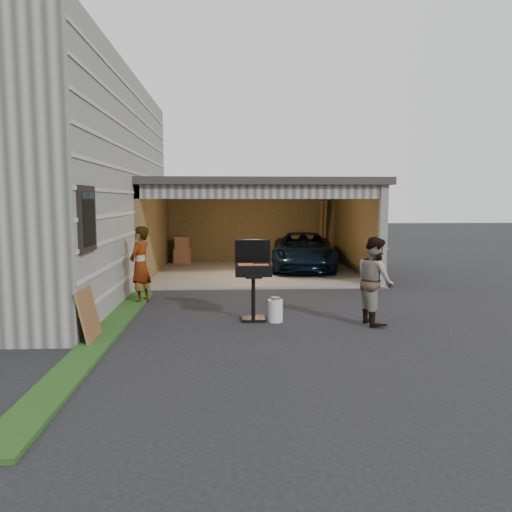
# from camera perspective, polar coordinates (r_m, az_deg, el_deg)

# --- Properties ---
(ground) EXTENTS (80.00, 80.00, 0.00)m
(ground) POSITION_cam_1_polar(r_m,az_deg,el_deg) (9.53, -2.36, -7.63)
(ground) COLOR black
(ground) RESTS_ON ground
(groundcover_strip) EXTENTS (0.50, 8.00, 0.06)m
(groundcover_strip) POSITION_cam_1_polar(r_m,az_deg,el_deg) (8.82, -17.25, -8.88)
(groundcover_strip) COLOR #193814
(groundcover_strip) RESTS_ON ground
(garage) EXTENTS (6.80, 6.30, 2.90)m
(garage) POSITION_cam_1_polar(r_m,az_deg,el_deg) (16.06, 0.03, 4.85)
(garage) COLOR #605E59
(garage) RESTS_ON ground
(minivan) EXTENTS (2.46, 4.47, 1.19)m
(minivan) POSITION_cam_1_polar(r_m,az_deg,el_deg) (16.40, 5.42, 0.38)
(minivan) COLOR black
(minivan) RESTS_ON ground
(woman) EXTENTS (0.60, 0.73, 1.73)m
(woman) POSITION_cam_1_polar(r_m,az_deg,el_deg) (11.44, -13.09, -1.00)
(woman) COLOR silver
(woman) RESTS_ON ground
(man) EXTENTS (0.73, 0.88, 1.64)m
(man) POSITION_cam_1_polar(r_m,az_deg,el_deg) (9.55, 13.44, -2.74)
(man) COLOR #3E2C18
(man) RESTS_ON ground
(bbq_grill) EXTENTS (0.69, 0.61, 1.54)m
(bbq_grill) POSITION_cam_1_polar(r_m,az_deg,el_deg) (9.59, -0.32, -1.95)
(bbq_grill) COLOR black
(bbq_grill) RESTS_ON ground
(propane_tank) EXTENTS (0.36, 0.36, 0.43)m
(propane_tank) POSITION_cam_1_polar(r_m,az_deg,el_deg) (9.56, 2.23, -6.26)
(propane_tank) COLOR silver
(propane_tank) RESTS_ON ground
(plywood_panel) EXTENTS (0.22, 0.80, 0.88)m
(plywood_panel) POSITION_cam_1_polar(r_m,az_deg,el_deg) (8.61, -18.56, -6.46)
(plywood_panel) COLOR brown
(plywood_panel) RESTS_ON ground
(hand_truck) EXTENTS (0.46, 0.37, 1.07)m
(hand_truck) POSITION_cam_1_polar(r_m,az_deg,el_deg) (13.50, 14.30, -2.76)
(hand_truck) COLOR slate
(hand_truck) RESTS_ON ground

